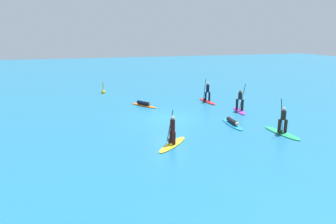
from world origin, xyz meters
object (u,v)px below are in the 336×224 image
(surfer_on_yellow_board, at_px, (172,138))
(surfer_on_orange_board, at_px, (144,104))
(surfer_on_green_board, at_px, (282,128))
(marker_buoy, at_px, (103,92))
(surfer_on_blue_board, at_px, (232,123))
(surfer_on_red_board, at_px, (207,97))
(surfer_on_purple_board, at_px, (240,106))

(surfer_on_yellow_board, bearing_deg, surfer_on_orange_board, 40.69)
(surfer_on_green_board, relative_size, marker_buoy, 2.42)
(surfer_on_yellow_board, relative_size, marker_buoy, 1.95)
(surfer_on_blue_board, relative_size, surfer_on_red_board, 1.06)
(surfer_on_red_board, height_order, surfer_on_green_board, surfer_on_green_board)
(surfer_on_red_board, xyz_separation_m, surfer_on_yellow_board, (-6.60, -10.36, -0.03))
(surfer_on_orange_board, bearing_deg, surfer_on_purple_board, 27.20)
(surfer_on_blue_board, relative_size, surfer_on_yellow_board, 1.23)
(surfer_on_yellow_board, xyz_separation_m, marker_buoy, (-2.35, 17.53, -0.22))
(surfer_on_blue_board, relative_size, surfer_on_purple_board, 1.18)
(surfer_on_red_board, bearing_deg, surfer_on_green_board, -179.37)
(surfer_on_yellow_board, distance_m, surfer_on_purple_board, 9.91)
(surfer_on_red_board, bearing_deg, surfer_on_purple_board, -168.98)
(surfer_on_yellow_board, distance_m, marker_buoy, 17.69)
(surfer_on_orange_board, relative_size, surfer_on_yellow_board, 1.07)
(surfer_on_blue_board, bearing_deg, marker_buoy, -148.91)
(surfer_on_blue_board, relative_size, surfer_on_green_board, 0.99)
(surfer_on_blue_board, distance_m, surfer_on_orange_board, 8.95)
(surfer_on_red_board, relative_size, surfer_on_purple_board, 1.12)
(surfer_on_blue_board, xyz_separation_m, surfer_on_red_board, (1.28, 7.52, 0.30))
(surfer_on_green_board, xyz_separation_m, marker_buoy, (-9.79, 17.46, -0.22))
(surfer_on_green_board, bearing_deg, surfer_on_orange_board, -151.95)
(surfer_on_red_board, xyz_separation_m, marker_buoy, (-8.95, 7.18, -0.25))
(surfer_on_purple_board, xyz_separation_m, surfer_on_green_board, (-0.27, -6.15, -0.07))
(surfer_on_red_board, distance_m, surfer_on_orange_board, 6.08)
(surfer_on_blue_board, xyz_separation_m, surfer_on_purple_board, (2.39, 3.38, 0.33))
(surfer_on_yellow_board, distance_m, surfer_on_green_board, 7.44)
(surfer_on_orange_board, distance_m, marker_buoy, 7.70)
(marker_buoy, bearing_deg, surfer_on_red_board, -38.73)
(surfer_on_blue_board, relative_size, surfer_on_orange_board, 1.15)
(surfer_on_green_board, distance_m, marker_buoy, 20.01)
(surfer_on_orange_board, distance_m, surfer_on_yellow_board, 10.41)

